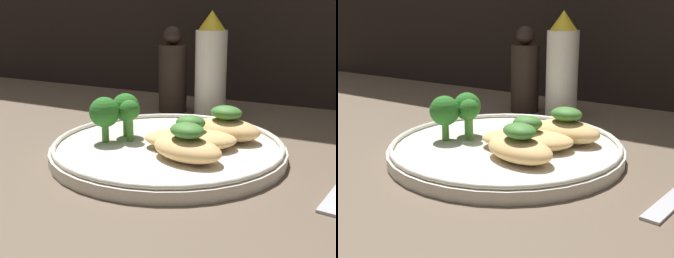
% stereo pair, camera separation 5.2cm
% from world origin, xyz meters
% --- Properties ---
extents(ground_plane, '(1.80, 1.80, 0.01)m').
position_xyz_m(ground_plane, '(0.00, 0.00, -0.01)').
color(ground_plane, brown).
extents(plate, '(0.29, 0.29, 0.02)m').
position_xyz_m(plate, '(0.00, 0.00, 0.01)').
color(plate, silver).
rests_on(plate, ground_plane).
extents(grilled_meat_front, '(0.10, 0.07, 0.04)m').
position_xyz_m(grilled_meat_front, '(0.05, -0.04, 0.03)').
color(grilled_meat_front, tan).
rests_on(grilled_meat_front, plate).
extents(grilled_meat_middle, '(0.13, 0.10, 0.04)m').
position_xyz_m(grilled_meat_middle, '(0.03, 0.00, 0.03)').
color(grilled_meat_middle, tan).
rests_on(grilled_meat_middle, plate).
extents(grilled_meat_back, '(0.09, 0.06, 0.05)m').
position_xyz_m(grilled_meat_back, '(0.06, 0.05, 0.03)').
color(grilled_meat_back, tan).
rests_on(grilled_meat_back, plate).
extents(broccoli_bunch, '(0.06, 0.07, 0.06)m').
position_xyz_m(broccoli_bunch, '(-0.07, -0.01, 0.05)').
color(broccoli_bunch, '#4C8E38').
rests_on(broccoli_bunch, plate).
extents(sauce_bottle, '(0.05, 0.05, 0.18)m').
position_xyz_m(sauce_bottle, '(-0.03, 0.22, 0.08)').
color(sauce_bottle, white).
rests_on(sauce_bottle, ground_plane).
extents(pepper_grinder, '(0.05, 0.05, 0.15)m').
position_xyz_m(pepper_grinder, '(-0.11, 0.22, 0.07)').
color(pepper_grinder, black).
rests_on(pepper_grinder, ground_plane).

